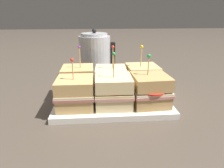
{
  "coord_description": "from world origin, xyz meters",
  "views": [
    {
      "loc": [
        -0.05,
        -0.61,
        0.29
      ],
      "look_at": [
        0.0,
        0.0,
        0.07
      ],
      "focal_mm": 32.0,
      "sensor_mm": 36.0,
      "label": 1
    }
  ],
  "objects": [
    {
      "name": "kettle_steel",
      "position": [
        -0.05,
        0.29,
        0.1
      ],
      "size": [
        0.16,
        0.14,
        0.22
      ],
      "color": "#B7BABF",
      "rests_on": "ground_plane"
    },
    {
      "name": "sandwich_front_right",
      "position": [
        0.11,
        -0.06,
        0.06
      ],
      "size": [
        0.12,
        0.12,
        0.16
      ],
      "color": "tan",
      "rests_on": "serving_platter"
    },
    {
      "name": "sandwich_front_center",
      "position": [
        -0.0,
        -0.06,
        0.06
      ],
      "size": [
        0.11,
        0.11,
        0.17
      ],
      "color": "beige",
      "rests_on": "serving_platter"
    },
    {
      "name": "sandwich_back_right",
      "position": [
        0.11,
        0.06,
        0.06
      ],
      "size": [
        0.12,
        0.12,
        0.17
      ],
      "color": "tan",
      "rests_on": "serving_platter"
    },
    {
      "name": "serving_platter",
      "position": [
        0.0,
        0.0,
        0.01
      ],
      "size": [
        0.37,
        0.26,
        0.02
      ],
      "color": "white",
      "rests_on": "ground_plane"
    },
    {
      "name": "sandwich_front_left",
      "position": [
        -0.11,
        -0.06,
        0.06
      ],
      "size": [
        0.11,
        0.11,
        0.15
      ],
      "color": "tan",
      "rests_on": "serving_platter"
    },
    {
      "name": "ground_plane",
      "position": [
        0.0,
        0.0,
        0.0
      ],
      "size": [
        6.0,
        6.0,
        0.0
      ],
      "primitive_type": "plane",
      "color": "#4C4238"
    },
    {
      "name": "sandwich_back_left",
      "position": [
        -0.11,
        0.06,
        0.06
      ],
      "size": [
        0.11,
        0.11,
        0.17
      ],
      "color": "tan",
      "rests_on": "serving_platter"
    },
    {
      "name": "sandwich_back_center",
      "position": [
        -0.0,
        0.06,
        0.06
      ],
      "size": [
        0.12,
        0.12,
        0.17
      ],
      "color": "beige",
      "rests_on": "serving_platter"
    }
  ]
}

